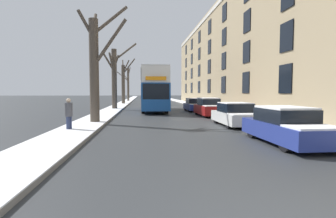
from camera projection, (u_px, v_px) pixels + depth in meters
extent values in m
cube|color=slate|center=(127.00, 101.00, 55.61)|extent=(2.09, 130.00, 0.13)
cube|color=white|center=(127.00, 101.00, 55.61)|extent=(2.06, 130.00, 0.03)
cube|color=slate|center=(177.00, 101.00, 56.66)|extent=(2.09, 130.00, 0.13)
cube|color=white|center=(177.00, 101.00, 56.65)|extent=(2.06, 130.00, 0.03)
cube|color=tan|center=(253.00, 56.00, 30.90)|extent=(9.00, 54.83, 12.47)
cube|color=black|center=(285.00, 79.00, 15.71)|extent=(0.08, 1.40, 1.75)
cube|color=black|center=(246.00, 83.00, 21.70)|extent=(0.08, 1.40, 1.75)
cube|color=black|center=(223.00, 85.00, 27.69)|extent=(0.08, 1.40, 1.75)
cube|color=black|center=(209.00, 86.00, 33.68)|extent=(0.08, 1.40, 1.75)
cube|color=black|center=(199.00, 87.00, 39.67)|extent=(0.08, 1.40, 1.75)
cube|color=black|center=(192.00, 88.00, 45.66)|extent=(0.08, 1.40, 1.75)
cube|color=black|center=(186.00, 88.00, 51.65)|extent=(0.08, 1.40, 1.75)
cube|color=black|center=(286.00, 37.00, 15.55)|extent=(0.08, 1.40, 1.75)
cube|color=black|center=(246.00, 52.00, 21.54)|extent=(0.08, 1.40, 1.75)
cube|color=black|center=(224.00, 61.00, 27.53)|extent=(0.08, 1.40, 1.75)
cube|color=black|center=(209.00, 67.00, 33.52)|extent=(0.08, 1.40, 1.75)
cube|color=black|center=(199.00, 70.00, 39.51)|extent=(0.08, 1.40, 1.75)
cube|color=black|center=(192.00, 73.00, 45.50)|extent=(0.08, 1.40, 1.75)
cube|color=black|center=(186.00, 76.00, 51.49)|extent=(0.08, 1.40, 1.75)
cube|color=black|center=(247.00, 21.00, 21.38)|extent=(0.08, 1.40, 1.75)
cube|color=black|center=(224.00, 37.00, 27.37)|extent=(0.08, 1.40, 1.75)
cube|color=black|center=(209.00, 47.00, 33.36)|extent=(0.08, 1.40, 1.75)
cube|color=black|center=(199.00, 54.00, 39.35)|extent=(0.08, 1.40, 1.75)
cube|color=black|center=(192.00, 59.00, 45.34)|extent=(0.08, 1.40, 1.75)
cube|color=black|center=(186.00, 63.00, 51.33)|extent=(0.08, 1.40, 1.75)
cube|color=black|center=(224.00, 13.00, 27.21)|extent=(0.08, 1.40, 1.75)
cube|color=black|center=(210.00, 27.00, 33.20)|extent=(0.08, 1.40, 1.75)
cube|color=black|center=(199.00, 37.00, 39.19)|extent=(0.08, 1.40, 1.75)
cube|color=black|center=(192.00, 44.00, 45.18)|extent=(0.08, 1.40, 1.75)
cube|color=black|center=(186.00, 50.00, 51.17)|extent=(0.08, 1.40, 1.75)
cube|color=beige|center=(216.00, 5.00, 30.10)|extent=(0.12, 53.74, 0.44)
cylinder|color=#4C4238|center=(94.00, 72.00, 15.79)|extent=(0.56, 0.56, 6.32)
cylinder|color=#4C4238|center=(95.00, 21.00, 16.32)|extent=(0.31, 1.63, 1.32)
cylinder|color=#4C4238|center=(110.00, 20.00, 16.10)|extent=(2.12, 1.09, 2.04)
cylinder|color=#4C4238|center=(86.00, 24.00, 15.49)|extent=(1.04, 0.39, 1.68)
cylinder|color=#4C4238|center=(110.00, 43.00, 15.44)|extent=(2.17, 0.91, 2.74)
cylinder|color=#4C4238|center=(114.00, 80.00, 28.84)|extent=(0.57, 0.57, 6.68)
cylinder|color=#4C4238|center=(116.00, 62.00, 29.08)|extent=(0.65, 0.94, 1.69)
cylinder|color=#4C4238|center=(108.00, 61.00, 28.39)|extent=(1.44, 0.80, 2.21)
cylinder|color=#4C4238|center=(125.00, 52.00, 28.77)|extent=(2.55, 0.21, 2.05)
cylinder|color=#4C4238|center=(112.00, 61.00, 28.17)|extent=(0.61, 1.29, 1.76)
cylinder|color=#4C4238|center=(112.00, 64.00, 27.92)|extent=(0.52, 1.83, 2.34)
cylinder|color=#4C4238|center=(123.00, 85.00, 41.78)|extent=(0.54, 0.54, 6.26)
cylinder|color=#4C4238|center=(126.00, 66.00, 41.36)|extent=(1.22, 0.83, 2.00)
cylinder|color=#4C4238|center=(129.00, 66.00, 41.19)|extent=(2.09, 1.24, 2.41)
cylinder|color=#4C4238|center=(123.00, 65.00, 42.19)|extent=(0.34, 1.43, 1.66)
cylinder|color=#4C4238|center=(128.00, 85.00, 55.44)|extent=(0.44, 0.44, 7.09)
cylinder|color=#4C4238|center=(129.00, 73.00, 54.62)|extent=(0.70, 1.53, 2.16)
cylinder|color=#4C4238|center=(123.00, 76.00, 54.75)|extent=(2.33, 1.13, 1.94)
cylinder|color=#4C4238|center=(125.00, 77.00, 56.02)|extent=(1.36, 1.68, 1.57)
cylinder|color=#4C4238|center=(125.00, 68.00, 55.39)|extent=(1.41, 0.67, 1.77)
cube|color=#194C99|center=(153.00, 96.00, 27.11)|extent=(2.48, 10.62, 2.42)
cube|color=silver|center=(153.00, 78.00, 26.99)|extent=(2.43, 10.41, 1.38)
cube|color=silver|center=(153.00, 70.00, 26.94)|extent=(2.43, 10.41, 0.12)
cube|color=black|center=(153.00, 92.00, 27.08)|extent=(2.51, 9.35, 1.26)
cube|color=black|center=(153.00, 77.00, 26.99)|extent=(2.51, 9.35, 1.05)
cube|color=black|center=(156.00, 91.00, 21.83)|extent=(2.23, 0.06, 1.32)
cube|color=orange|center=(156.00, 78.00, 21.75)|extent=(1.73, 0.05, 0.32)
cylinder|color=black|center=(143.00, 108.00, 23.91)|extent=(0.30, 1.07, 1.07)
cylinder|color=black|center=(166.00, 108.00, 24.11)|extent=(0.30, 1.07, 1.07)
cylinder|color=black|center=(143.00, 105.00, 30.03)|extent=(0.30, 1.07, 1.07)
cylinder|color=black|center=(162.00, 104.00, 30.23)|extent=(0.30, 1.07, 1.07)
cube|color=navy|center=(287.00, 131.00, 9.86)|extent=(1.79, 4.36, 0.63)
cube|color=black|center=(285.00, 115.00, 9.99)|extent=(1.54, 2.18, 0.52)
cube|color=white|center=(285.00, 108.00, 9.98)|extent=(1.51, 2.07, 0.08)
cube|color=white|center=(314.00, 127.00, 8.30)|extent=(1.61, 1.14, 0.06)
cylinder|color=black|center=(286.00, 142.00, 8.49)|extent=(0.20, 0.67, 0.67)
cylinder|color=black|center=(331.00, 141.00, 8.64)|extent=(0.20, 0.67, 0.67)
cylinder|color=black|center=(252.00, 130.00, 11.09)|extent=(0.20, 0.67, 0.67)
cylinder|color=black|center=(287.00, 130.00, 11.24)|extent=(0.20, 0.67, 0.67)
cube|color=silver|center=(236.00, 117.00, 15.26)|extent=(1.86, 4.03, 0.60)
cube|color=black|center=(235.00, 108.00, 15.39)|extent=(1.60, 2.02, 0.52)
cube|color=white|center=(235.00, 103.00, 15.37)|extent=(1.56, 1.92, 0.05)
cube|color=white|center=(245.00, 114.00, 13.82)|extent=(1.67, 1.05, 0.04)
cylinder|color=black|center=(229.00, 123.00, 13.99)|extent=(0.20, 0.65, 0.65)
cylinder|color=black|center=(258.00, 122.00, 14.15)|extent=(0.20, 0.65, 0.65)
cylinder|color=black|center=(216.00, 118.00, 16.39)|extent=(0.20, 0.65, 0.65)
cylinder|color=black|center=(241.00, 118.00, 16.55)|extent=(0.20, 0.65, 0.65)
cube|color=maroon|center=(209.00, 110.00, 21.47)|extent=(1.69, 4.36, 0.70)
cube|color=black|center=(208.00, 102.00, 21.60)|extent=(1.45, 2.18, 0.54)
cube|color=white|center=(208.00, 98.00, 21.58)|extent=(1.42, 2.07, 0.08)
cube|color=white|center=(214.00, 106.00, 19.90)|extent=(1.52, 1.14, 0.06)
cylinder|color=black|center=(204.00, 114.00, 20.11)|extent=(0.20, 0.62, 0.62)
cylinder|color=black|center=(222.00, 113.00, 20.25)|extent=(0.20, 0.62, 0.62)
cylinder|color=black|center=(197.00, 111.00, 22.71)|extent=(0.20, 0.62, 0.62)
cylinder|color=black|center=(213.00, 111.00, 22.85)|extent=(0.20, 0.62, 0.62)
cube|color=navy|center=(195.00, 107.00, 26.98)|extent=(1.86, 4.20, 0.59)
cube|color=black|center=(195.00, 101.00, 27.11)|extent=(1.60, 2.10, 0.53)
cube|color=white|center=(195.00, 98.00, 27.09)|extent=(1.56, 2.00, 0.05)
cube|color=white|center=(198.00, 104.00, 25.48)|extent=(1.68, 1.10, 0.04)
cylinder|color=black|center=(190.00, 109.00, 25.66)|extent=(0.20, 0.65, 0.65)
cylinder|color=black|center=(206.00, 109.00, 25.82)|extent=(0.20, 0.65, 0.65)
cylinder|color=black|center=(185.00, 107.00, 28.16)|extent=(0.20, 0.65, 0.65)
cylinder|color=black|center=(200.00, 107.00, 28.32)|extent=(0.20, 0.65, 0.65)
cylinder|color=navy|center=(70.00, 124.00, 12.80)|extent=(0.17, 0.17, 0.77)
cylinder|color=navy|center=(68.00, 124.00, 12.64)|extent=(0.17, 0.17, 0.77)
cylinder|color=#47474C|center=(69.00, 110.00, 12.68)|extent=(0.36, 0.36, 0.67)
sphere|color=beige|center=(68.00, 100.00, 12.65)|extent=(0.21, 0.21, 0.21)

